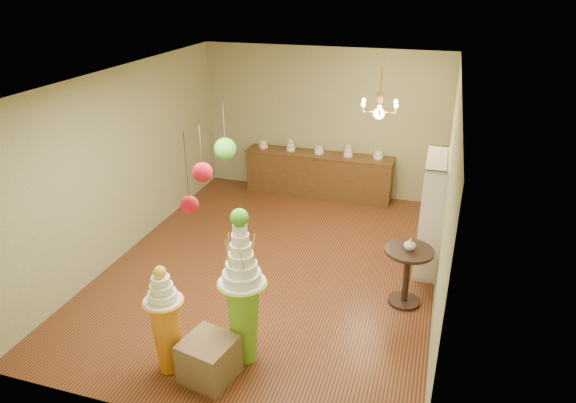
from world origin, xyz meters
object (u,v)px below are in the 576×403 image
(pedestal_orange, at_px, (166,327))
(sideboard, at_px, (318,174))
(pedestal_green, at_px, (243,303))
(round_table, at_px, (407,269))

(pedestal_orange, distance_m, sideboard, 5.55)
(pedestal_green, height_order, round_table, pedestal_green)
(sideboard, relative_size, round_table, 3.52)
(sideboard, height_order, round_table, sideboard)
(pedestal_green, relative_size, pedestal_orange, 1.43)
(pedestal_green, bearing_deg, pedestal_orange, -151.04)
(pedestal_orange, xyz_separation_m, sideboard, (0.42, 5.54, -0.12))
(round_table, bearing_deg, sideboard, 121.85)
(round_table, bearing_deg, pedestal_orange, -139.47)
(pedestal_green, xyz_separation_m, pedestal_orange, (-0.78, -0.43, -0.21))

